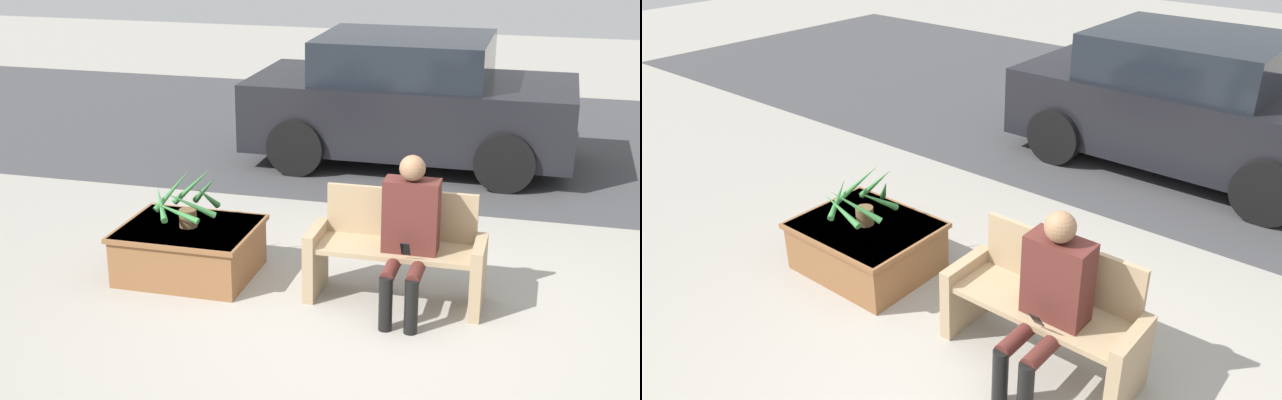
% 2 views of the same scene
% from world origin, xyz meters
% --- Properties ---
extents(ground_plane, '(30.00, 30.00, 0.00)m').
position_xyz_m(ground_plane, '(0.00, 0.00, 0.00)').
color(ground_plane, '#9E998E').
extents(road_surface, '(20.00, 6.00, 0.01)m').
position_xyz_m(road_surface, '(0.00, 5.53, 0.00)').
color(road_surface, '#424244').
rests_on(road_surface, ground_plane).
extents(bench, '(1.40, 0.49, 0.88)m').
position_xyz_m(bench, '(0.09, 0.39, 0.41)').
color(bench, tan).
rests_on(bench, ground_plane).
extents(person_seated, '(0.43, 0.63, 1.25)m').
position_xyz_m(person_seated, '(0.21, 0.22, 0.69)').
color(person_seated, '#51231E').
rests_on(person_seated, ground_plane).
extents(planter_box, '(1.13, 0.93, 0.44)m').
position_xyz_m(planter_box, '(-1.70, 0.41, 0.24)').
color(planter_box, brown).
rests_on(planter_box, ground_plane).
extents(potted_plant, '(0.63, 0.61, 0.49)m').
position_xyz_m(potted_plant, '(-1.70, 0.39, 0.66)').
color(potted_plant, brown).
rests_on(potted_plant, planter_box).
extents(parked_car, '(3.82, 1.98, 1.53)m').
position_xyz_m(parked_car, '(-0.47, 4.28, 0.75)').
color(parked_car, black).
rests_on(parked_car, ground_plane).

